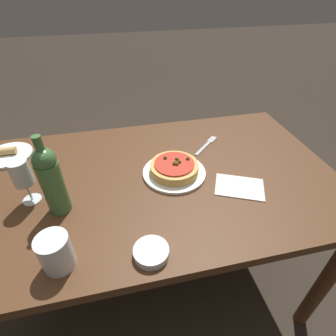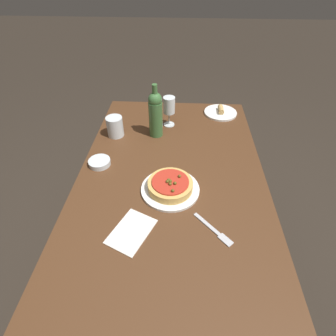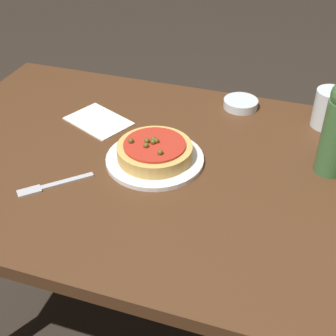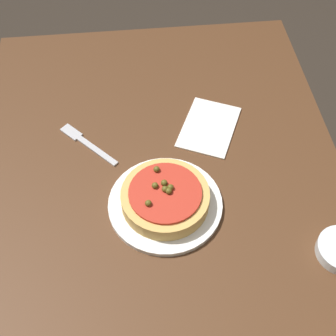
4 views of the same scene
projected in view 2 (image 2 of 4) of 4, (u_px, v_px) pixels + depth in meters
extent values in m
plane|color=#2D261E|center=(170.00, 264.00, 1.67)|extent=(14.00, 14.00, 0.00)
cube|color=#4C2D19|center=(171.00, 180.00, 1.18)|extent=(1.42, 0.84, 0.03)
cylinder|color=#4C2D19|center=(126.00, 154.00, 1.93)|extent=(0.06, 0.06, 0.72)
cylinder|color=#4C2D19|center=(224.00, 158.00, 1.90)|extent=(0.06, 0.06, 0.72)
cylinder|color=white|center=(171.00, 189.00, 1.10)|extent=(0.25, 0.25, 0.01)
cylinder|color=tan|center=(171.00, 185.00, 1.09)|extent=(0.19, 0.19, 0.03)
cylinder|color=#B72D1E|center=(171.00, 182.00, 1.08)|extent=(0.15, 0.15, 0.01)
sphere|color=brown|center=(169.00, 180.00, 1.07)|extent=(0.01, 0.01, 0.01)
sphere|color=brown|center=(171.00, 181.00, 1.07)|extent=(0.01, 0.01, 0.01)
sphere|color=brown|center=(167.00, 182.00, 1.07)|extent=(0.01, 0.01, 0.01)
sphere|color=brown|center=(175.00, 183.00, 1.06)|extent=(0.01, 0.01, 0.01)
sphere|color=brown|center=(180.00, 176.00, 1.09)|extent=(0.01, 0.01, 0.01)
sphere|color=brown|center=(173.00, 191.00, 1.03)|extent=(0.01, 0.01, 0.01)
sphere|color=brown|center=(169.00, 184.00, 1.06)|extent=(0.01, 0.01, 0.01)
cylinder|color=silver|center=(169.00, 124.00, 1.50)|extent=(0.06, 0.06, 0.00)
cylinder|color=silver|center=(169.00, 118.00, 1.47)|extent=(0.01, 0.01, 0.07)
cylinder|color=silver|center=(169.00, 105.00, 1.42)|extent=(0.06, 0.06, 0.09)
cylinder|color=#3D6B38|center=(156.00, 119.00, 1.36)|extent=(0.07, 0.07, 0.19)
sphere|color=#3D6B38|center=(155.00, 99.00, 1.29)|extent=(0.07, 0.07, 0.07)
cylinder|color=#3D6B38|center=(155.00, 90.00, 1.26)|extent=(0.03, 0.03, 0.06)
cylinder|color=silver|center=(115.00, 127.00, 1.39)|extent=(0.09, 0.09, 0.11)
cylinder|color=silver|center=(100.00, 162.00, 1.23)|extent=(0.10, 0.10, 0.02)
cube|color=#B7B7BC|center=(207.00, 224.00, 0.97)|extent=(0.10, 0.10, 0.00)
cube|color=#B7B7BC|center=(225.00, 240.00, 0.92)|extent=(0.06, 0.06, 0.00)
cylinder|color=white|center=(220.00, 113.00, 1.59)|extent=(0.20, 0.20, 0.01)
cylinder|color=tan|center=(221.00, 109.00, 1.58)|extent=(0.07, 0.03, 0.03)
cube|color=silver|center=(131.00, 231.00, 0.95)|extent=(0.21, 0.18, 0.00)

